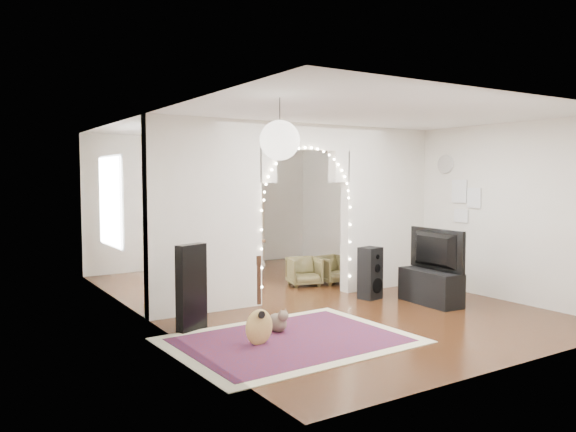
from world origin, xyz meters
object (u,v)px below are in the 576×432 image
dining_chair_left (304,271)px  dining_chair_right (332,269)px  acoustic_guitar (259,312)px  bookcase (228,229)px  floor_speaker (370,273)px  media_console (431,287)px  dining_table (228,243)px

dining_chair_left → dining_chair_right: size_ratio=1.01×
acoustic_guitar → dining_chair_left: size_ratio=1.58×
acoustic_guitar → dining_chair_right: (2.91, 2.53, -0.13)m
dining_chair_right → bookcase: bearing=101.6°
acoustic_guitar → dining_chair_left: 3.53m
floor_speaker → acoustic_guitar: bearing=-167.8°
floor_speaker → media_console: 0.93m
bookcase → dining_table: bookcase is taller
bookcase → dining_chair_left: size_ratio=2.91×
floor_speaker → dining_chair_right: (0.27, 1.34, -0.15)m
floor_speaker → bookcase: size_ratio=0.51×
media_console → dining_table: (-1.67, 3.39, 0.43)m
bookcase → dining_table: bearing=-93.1°
acoustic_guitar → dining_table: 4.12m
bookcase → dining_chair_right: 2.90m
dining_chair_left → bookcase: bearing=108.5°
media_console → dining_chair_right: bearing=100.2°
floor_speaker → media_console: floor_speaker is taller
floor_speaker → media_console: size_ratio=0.80×
acoustic_guitar → dining_chair_left: bearing=36.7°
media_console → floor_speaker: bearing=128.5°
bookcase → dining_table: size_ratio=1.18×
floor_speaker → media_console: (0.53, -0.75, -0.15)m
dining_table → dining_chair_left: dining_table is taller
media_console → bookcase: (-0.94, 4.86, 0.54)m
acoustic_guitar → dining_chair_right: acoustic_guitar is taller
acoustic_guitar → bookcase: bearing=56.1°
media_console → dining_chair_right: size_ratio=1.86×
floor_speaker → media_console: bearing=-66.7°
media_console → dining_chair_left: (-0.80, 2.17, -0.00)m
media_console → dining_chair_left: size_ratio=1.85×
floor_speaker → dining_chair_left: bearing=88.7°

